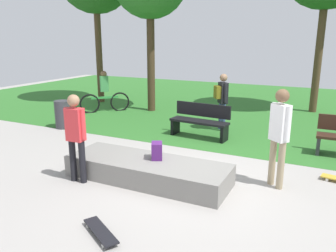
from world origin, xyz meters
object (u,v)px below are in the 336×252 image
Objects in this scene: skater_performing_trick at (76,132)px; skater_watching at (279,130)px; backpack_on_ledge at (157,151)px; concrete_ledge at (147,170)px; skateboard_by_ledge at (101,231)px; cyclist_on_bicycle at (105,95)px; park_bench_center_lawn at (200,120)px; pedestrian_with_backpack at (222,97)px; trash_bin at (62,114)px.

skater_performing_trick is 0.93× the size of skater_watching.
backpack_on_ledge is 2.26m from skater_watching.
concrete_ledge is 0.41m from backpack_on_ledge.
skateboard_by_ledge is 0.52× the size of cyclist_on_bicycle.
park_bench_center_lawn is at bearing 95.30° from skateboard_by_ledge.
park_bench_center_lawn is at bearing -19.54° from cyclist_on_bicycle.
skater_watching is 1.18× the size of cyclist_on_bicycle.
pedestrian_with_backpack is at bearing 72.58° from park_bench_center_lawn.
skater_watching is (2.11, 0.63, 0.50)m from backpack_on_ledge.
pedestrian_with_backpack is at bearing -7.15° from cyclist_on_bicycle.
park_bench_center_lawn is 1.11m from pedestrian_with_backpack.
skater_performing_trick is at bearing -43.39° from trash_bin.
park_bench_center_lawn is at bearing 92.36° from concrete_ledge.
skater_performing_trick is 2.16m from skateboard_by_ledge.
skater_performing_trick reaches higher than pedestrian_with_backpack.
skater_watching is at bearing -12.84° from trash_bin.
concrete_ledge is at bearing -46.67° from cyclist_on_bicycle.
pedestrian_with_backpack is (-0.17, 6.00, 0.92)m from skateboard_by_ledge.
backpack_on_ledge is 3.96m from pedestrian_with_backpack.
skater_performing_trick is (-1.26, -0.78, 0.41)m from backpack_on_ledge.
skater_watching is at bearing -44.96° from park_bench_center_lawn.
skater_watching is at bearing -57.94° from pedestrian_with_backpack.
skater_watching is 3.89m from pedestrian_with_backpack.
skater_watching is 2.27× the size of skateboard_by_ledge.
trash_bin is (-6.41, 1.46, -0.65)m from skater_watching.
skateboard_by_ledge is 5.10m from park_bench_center_lawn.
skater_performing_trick is 3.65m from skater_watching.
pedestrian_with_backpack reaches higher than park_bench_center_lawn.
cyclist_on_bicycle reaches higher than trash_bin.
skater_watching reaches higher than trash_bin.
trash_bin is at bearing 151.72° from concrete_ledge.
cyclist_on_bicycle is at bearing 172.85° from pedestrian_with_backpack.
concrete_ledge is 1.91× the size of park_bench_center_lawn.
skater_watching is (2.23, 0.79, 0.86)m from concrete_ledge.
backpack_on_ledge is 0.18× the size of skater_watching.
skateboard_by_ledge is at bearing -84.70° from park_bench_center_lawn.
park_bench_center_lawn is (-0.47, 5.06, 0.42)m from skateboard_by_ledge.
park_bench_center_lawn is (-0.13, 3.14, 0.28)m from concrete_ledge.
skater_performing_trick reaches higher than trash_bin.
backpack_on_ledge is 0.19× the size of pedestrian_with_backpack.
concrete_ledge is at bearing -160.61° from skater_watching.
concrete_ledge is at bearing -66.25° from backpack_on_ledge.
trash_bin is (-4.51, 4.16, 0.35)m from skateboard_by_ledge.
skater_watching is at bearing 55.00° from skateboard_by_ledge.
skater_watching reaches higher than park_bench_center_lawn.
backpack_on_ledge is 0.20× the size of park_bench_center_lawn.
park_bench_center_lawn is (1.01, 3.77, -0.49)m from skater_performing_trick.
skater_watching reaches higher than cyclist_on_bicycle.
backpack_on_ledge is 0.21× the size of cyclist_on_bicycle.
park_bench_center_lawn is (-0.26, 2.99, -0.08)m from backpack_on_ledge.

